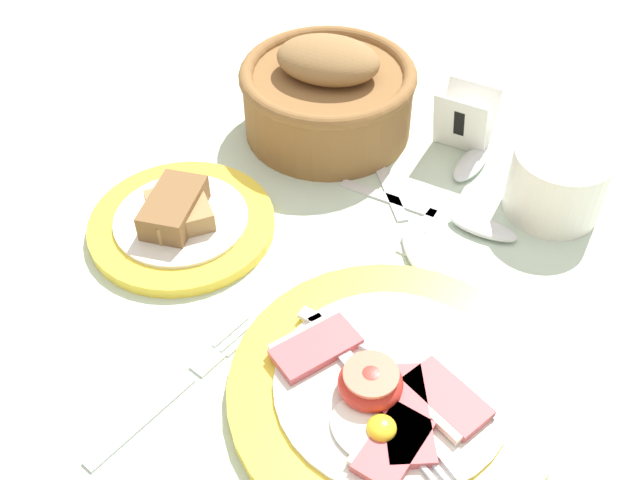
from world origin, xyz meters
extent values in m
plane|color=#B7CCB7|center=(0.00, 0.00, 0.00)|extent=(3.00, 3.00, 0.00)
cylinder|color=yellow|center=(0.09, -0.01, 0.01)|extent=(0.27, 0.27, 0.01)
cylinder|color=silver|center=(0.09, -0.01, 0.01)|extent=(0.19, 0.19, 0.00)
cube|color=#BC5156|center=(0.14, 0.00, 0.02)|extent=(0.08, 0.06, 0.01)
cube|color=beige|center=(0.13, -0.02, 0.02)|extent=(0.06, 0.03, 0.01)
cube|color=#BC5156|center=(0.02, -0.02, 0.02)|extent=(0.06, 0.08, 0.01)
cube|color=beige|center=(0.01, -0.01, 0.02)|extent=(0.04, 0.07, 0.01)
cube|color=#BC5156|center=(0.12, -0.03, 0.02)|extent=(0.08, 0.09, 0.01)
cube|color=beige|center=(0.10, -0.04, 0.02)|extent=(0.06, 0.07, 0.01)
cube|color=#BC5156|center=(0.12, -0.06, 0.02)|extent=(0.04, 0.07, 0.01)
cube|color=beige|center=(0.11, -0.06, 0.02)|extent=(0.01, 0.06, 0.01)
ellipsoid|color=red|center=(0.08, -0.03, 0.03)|extent=(0.05, 0.05, 0.03)
cylinder|color=#DB664C|center=(0.08, -0.03, 0.04)|extent=(0.04, 0.04, 0.00)
ellipsoid|color=white|center=(0.10, -0.05, 0.02)|extent=(0.07, 0.06, 0.01)
ellipsoid|color=yellow|center=(0.11, -0.05, 0.03)|extent=(0.02, 0.02, 0.01)
cube|color=silver|center=(0.05, -0.01, 0.02)|extent=(0.10, 0.06, 0.00)
cube|color=silver|center=(0.12, -0.04, 0.02)|extent=(0.03, 0.03, 0.00)
cube|color=silver|center=(0.15, -0.06, 0.02)|extent=(0.04, 0.02, 0.00)
cube|color=silver|center=(0.15, -0.06, 0.02)|extent=(0.04, 0.02, 0.00)
cube|color=silver|center=(0.16, -0.05, 0.02)|extent=(0.04, 0.02, 0.00)
cube|color=silver|center=(0.05, 0.01, 0.02)|extent=(0.11, 0.01, 0.00)
cube|color=#9EA0A5|center=(0.14, 0.01, 0.02)|extent=(0.08, 0.02, 0.00)
cylinder|color=yellow|center=(-0.18, 0.05, 0.01)|extent=(0.19, 0.19, 0.01)
cylinder|color=silver|center=(-0.18, 0.05, 0.01)|extent=(0.13, 0.13, 0.00)
cube|color=#9E7A4C|center=(-0.18, 0.05, 0.03)|extent=(0.08, 0.08, 0.02)
cube|color=brown|center=(-0.18, 0.05, 0.03)|extent=(0.07, 0.09, 0.03)
cylinder|color=white|center=(0.12, 0.28, 0.04)|extent=(0.10, 0.10, 0.07)
cylinder|color=white|center=(0.12, 0.28, 0.07)|extent=(0.08, 0.08, 0.01)
cylinder|color=brown|center=(-0.14, 0.27, 0.04)|extent=(0.19, 0.19, 0.07)
torus|color=brown|center=(-0.14, 0.27, 0.07)|extent=(0.20, 0.20, 0.02)
ellipsoid|color=olive|center=(-0.14, 0.27, 0.09)|extent=(0.13, 0.11, 0.04)
cube|color=white|center=(0.00, 0.31, 0.04)|extent=(0.06, 0.03, 0.07)
cube|color=white|center=(0.00, 0.33, 0.04)|extent=(0.06, 0.03, 0.07)
cube|color=black|center=(0.00, 0.31, 0.04)|extent=(0.01, 0.01, 0.04)
cube|color=silver|center=(0.03, 0.19, 0.00)|extent=(0.01, 0.11, 0.01)
ellipsoid|color=silver|center=(0.03, 0.29, 0.01)|extent=(0.03, 0.07, 0.01)
cube|color=silver|center=(-0.03, 0.22, 0.00)|extent=(0.08, 0.08, 0.01)
ellipsoid|color=silver|center=(0.04, 0.14, 0.01)|extent=(0.07, 0.07, 0.01)
cube|color=silver|center=(-0.03, 0.20, 0.00)|extent=(0.11, 0.02, 0.01)
ellipsoid|color=silver|center=(0.08, 0.21, 0.01)|extent=(0.07, 0.03, 0.01)
cube|color=silver|center=(-0.06, -0.14, 0.00)|extent=(0.02, 0.11, 0.01)
cube|color=silver|center=(-0.05, -0.07, 0.00)|extent=(0.02, 0.03, 0.01)
cube|color=silver|center=(-0.04, -0.03, 0.00)|extent=(0.01, 0.04, 0.00)
cube|color=silver|center=(-0.05, -0.03, 0.00)|extent=(0.01, 0.04, 0.00)
cube|color=silver|center=(-0.06, -0.03, 0.00)|extent=(0.01, 0.04, 0.00)
camera|label=1|loc=(0.23, -0.33, 0.52)|focal=42.00mm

